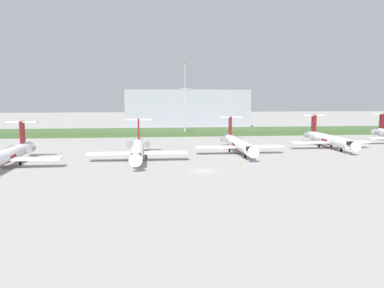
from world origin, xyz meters
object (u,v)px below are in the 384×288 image
Objects in this scene: regional_jet_fourth at (238,143)px; safety_cone_front_marker at (242,164)px; regional_jet_fifth at (328,139)px; antenna_mast at (185,106)px; regional_jet_third at (138,149)px; regional_jet_second at (8,155)px.

regional_jet_fourth reaches higher than safety_cone_front_marker.
antenna_mast is (-38.00, 35.50, 8.42)m from regional_jet_fifth.
regional_jet_fifth reaches higher than safety_cone_front_marker.
antenna_mast is 48.23× the size of safety_cone_front_marker.
regional_jet_third is 1.00× the size of regional_jet_fifth.
regional_jet_fourth is 44.78m from antenna_mast.
regional_jet_fourth is at bearing -76.79° from antenna_mast.
antenna_mast reaches higher than safety_cone_front_marker.
regional_jet_second is 56.36× the size of safety_cone_front_marker.
regional_jet_third is 55.94m from regional_jet_fifth.
regional_jet_fourth and regional_jet_fifth have the same top height.
regional_jet_fifth is at bearing -43.05° from antenna_mast.
regional_jet_second and regional_jet_fourth have the same top height.
regional_jet_fourth is at bearing -165.33° from regional_jet_fifth.
regional_jet_second is 54.74m from regional_jet_fourth.
regional_jet_fourth is at bearing 15.49° from regional_jet_second.
regional_jet_fifth is at bearing 16.35° from regional_jet_third.
regional_jet_fifth is 40.05m from safety_cone_front_marker.
regional_jet_fourth is 1.17× the size of antenna_mast.
regional_jet_fifth is (53.67, 15.75, 0.00)m from regional_jet_third.
antenna_mast is (15.67, 51.25, 8.42)m from regional_jet_third.
regional_jet_fifth is 52.68m from antenna_mast.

